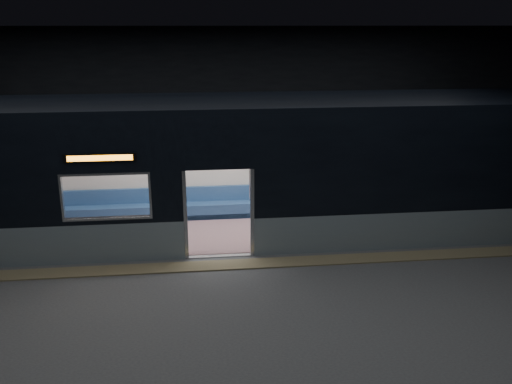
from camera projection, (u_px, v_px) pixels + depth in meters
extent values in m
cube|color=#47494C|center=(222.00, 277.00, 11.30)|extent=(24.00, 14.00, 0.01)
cube|color=black|center=(217.00, 28.00, 9.82)|extent=(24.00, 14.00, 0.04)
cube|color=black|center=(209.00, 108.00, 17.18)|extent=(24.00, 0.04, 5.00)
cube|color=#8C7F59|center=(221.00, 265.00, 11.81)|extent=(22.80, 0.50, 0.03)
cube|color=gray|center=(426.00, 229.00, 12.69)|extent=(8.30, 0.12, 0.90)
cube|color=black|center=(433.00, 163.00, 12.22)|extent=(8.30, 0.12, 2.30)
cube|color=black|center=(218.00, 143.00, 11.52)|extent=(1.40, 0.12, 1.15)
cube|color=#B7BABC|center=(185.00, 215.00, 11.92)|extent=(0.08, 0.14, 2.05)
cube|color=#B7BABC|center=(252.00, 213.00, 12.08)|extent=(0.08, 0.14, 2.05)
cube|color=black|center=(100.00, 158.00, 11.25)|extent=(1.50, 0.04, 0.18)
cube|color=orange|center=(100.00, 158.00, 11.24)|extent=(1.34, 0.03, 0.12)
cube|color=beige|center=(213.00, 158.00, 14.56)|extent=(18.00, 0.12, 3.20)
cube|color=black|center=(214.00, 103.00, 12.70)|extent=(18.00, 3.00, 0.15)
cube|color=gray|center=(217.00, 232.00, 13.66)|extent=(17.76, 2.76, 0.04)
cube|color=beige|center=(215.00, 142.00, 12.97)|extent=(17.76, 2.76, 0.10)
cube|color=navy|center=(215.00, 210.00, 14.66)|extent=(11.00, 0.48, 0.41)
cube|color=navy|center=(214.00, 193.00, 14.72)|extent=(11.00, 0.10, 0.40)
cube|color=#825E68|center=(73.00, 247.00, 12.20)|extent=(4.40, 0.48, 0.41)
cube|color=#825E68|center=(357.00, 235.00, 12.92)|extent=(4.40, 0.48, 0.41)
cylinder|color=silver|center=(176.00, 205.00, 12.15)|extent=(0.04, 0.04, 2.26)
cylinder|color=silver|center=(178.00, 178.00, 14.29)|extent=(0.04, 0.04, 2.26)
cylinder|color=silver|center=(260.00, 202.00, 12.35)|extent=(0.04, 0.04, 2.26)
cylinder|color=silver|center=(250.00, 175.00, 14.50)|extent=(0.04, 0.04, 2.26)
cylinder|color=silver|center=(214.00, 148.00, 14.11)|extent=(11.00, 0.03, 0.03)
cube|color=black|center=(386.00, 196.00, 14.89)|extent=(0.16, 0.43, 0.15)
cube|color=black|center=(393.00, 196.00, 14.91)|extent=(0.16, 0.43, 0.15)
cylinder|color=black|center=(388.00, 208.00, 14.78)|extent=(0.10, 0.10, 0.43)
cylinder|color=black|center=(395.00, 207.00, 14.80)|extent=(0.10, 0.10, 0.43)
cube|color=#D1638F|center=(387.00, 193.00, 15.06)|extent=(0.37, 0.20, 0.18)
cylinder|color=#D1638F|center=(388.00, 182.00, 14.99)|extent=(0.35, 0.35, 0.48)
sphere|color=tan|center=(389.00, 170.00, 14.87)|extent=(0.19, 0.19, 0.19)
sphere|color=black|center=(389.00, 169.00, 14.90)|extent=(0.20, 0.20, 0.20)
cube|color=black|center=(392.00, 192.00, 14.79)|extent=(0.31, 0.29, 0.12)
cube|color=white|center=(365.00, 159.00, 14.97)|extent=(1.01, 0.03, 0.66)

